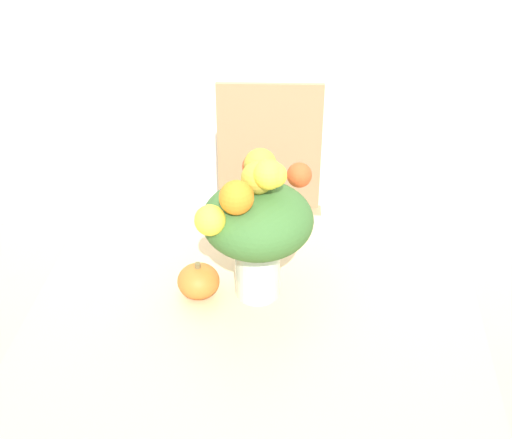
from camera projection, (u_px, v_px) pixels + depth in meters
dining_table at (254, 342)px, 1.94m from camera, size 1.19×0.97×0.77m
flower_vase at (256, 222)px, 1.83m from camera, size 0.29×0.33×0.42m
pumpkin at (198, 281)px, 1.92m from camera, size 0.11×0.11×0.10m
dining_chair_near_window at (268, 214)px, 2.75m from camera, size 0.45×0.45×1.00m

